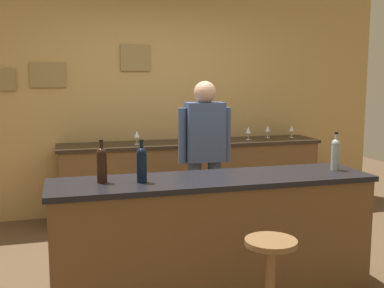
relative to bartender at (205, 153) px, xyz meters
name	(u,v)px	position (x,y,z in m)	size (l,w,h in m)	color
ground_plane	(198,274)	(-0.24, -0.59, -0.94)	(10.00, 10.00, 0.00)	brown
back_wall	(151,98)	(-0.24, 1.44, 0.47)	(6.00, 0.09, 2.80)	tan
bar_counter	(213,237)	(-0.24, -0.99, -0.47)	(2.40, 0.60, 0.92)	brown
side_counter	(192,179)	(0.16, 1.06, -0.48)	(3.10, 0.56, 0.90)	brown
bartender	(205,153)	(0.00, 0.00, 0.00)	(0.52, 0.21, 1.62)	#384766
bar_stool	(270,274)	(-0.11, -1.72, -0.48)	(0.32, 0.32, 0.68)	brown
wine_bottle_a	(102,164)	(-1.04, -0.95, 0.12)	(0.07, 0.07, 0.31)	black
wine_bottle_b	(142,163)	(-0.77, -1.01, 0.12)	(0.07, 0.07, 0.31)	black
wine_bottle_c	(336,153)	(0.79, -0.99, 0.12)	(0.07, 0.07, 0.31)	#999E99
wine_glass_a	(137,135)	(-0.49, 1.02, 0.07)	(0.07, 0.07, 0.16)	silver
wine_glass_b	(248,131)	(0.88, 1.05, 0.07)	(0.07, 0.07, 0.16)	silver
wine_glass_c	(268,129)	(1.18, 1.16, 0.07)	(0.07, 0.07, 0.16)	silver
wine_glass_d	(292,129)	(1.48, 1.09, 0.07)	(0.07, 0.07, 0.16)	silver
coffee_mug	(206,136)	(0.36, 1.12, 0.01)	(0.13, 0.08, 0.09)	#B2332D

